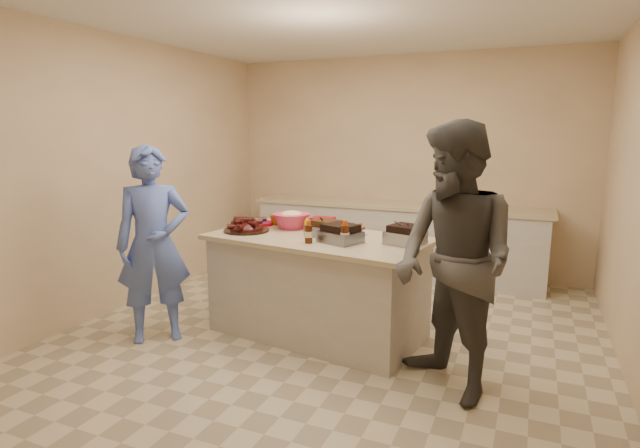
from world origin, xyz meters
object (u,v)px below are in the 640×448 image
at_px(island, 318,333).
at_px(roasting_pan, 405,244).
at_px(bbq_bottle_a, 309,243).
at_px(guest_gray, 448,391).
at_px(plastic_cup, 275,225).
at_px(bbq_bottle_b, 345,246).
at_px(mustard_bottle, 307,231).
at_px(coleslaw_bowl, 292,228).
at_px(rib_platter, 247,231).
at_px(guest_blue, 159,337).

xyz_separation_m(island, roasting_pan, (0.76, 0.00, 0.88)).
bearing_deg(bbq_bottle_a, guest_gray, -14.44).
distance_m(island, plastic_cup, 1.12).
bearing_deg(bbq_bottle_b, roasting_pan, 30.88).
xyz_separation_m(bbq_bottle_b, guest_gray, (0.89, -0.33, -0.88)).
relative_size(bbq_bottle_b, mustard_bottle, 1.65).
xyz_separation_m(coleslaw_bowl, bbq_bottle_a, (0.40, -0.50, 0.00)).
relative_size(rib_platter, coleslaw_bowl, 1.17).
height_order(bbq_bottle_a, bbq_bottle_b, bbq_bottle_b).
height_order(bbq_bottle_b, mustard_bottle, bbq_bottle_b).
distance_m(bbq_bottle_a, guest_blue, 1.59).
bearing_deg(plastic_cup, roasting_pan, -13.67).
bearing_deg(island, guest_gray, -16.97).
height_order(island, guest_gray, island).
relative_size(bbq_bottle_a, guest_blue, 0.11).
bearing_deg(bbq_bottle_a, guest_blue, -163.61).
bearing_deg(island, bbq_bottle_b, -28.07).
distance_m(rib_platter, mustard_bottle, 0.55).
xyz_separation_m(bbq_bottle_a, guest_blue, (-1.27, -0.37, -0.88)).
xyz_separation_m(island, coleslaw_bowl, (-0.37, 0.23, 0.88)).
distance_m(island, roasting_pan, 1.17).
bearing_deg(plastic_cup, island, -29.44).
xyz_separation_m(roasting_pan, guest_blue, (-2.00, -0.64, -0.88)).
relative_size(roasting_pan, guest_gray, 0.14).
height_order(island, bbq_bottle_a, bbq_bottle_a).
xyz_separation_m(rib_platter, roasting_pan, (1.44, 0.06, 0.00)).
relative_size(bbq_bottle_a, bbq_bottle_b, 0.88).
height_order(roasting_pan, bbq_bottle_b, bbq_bottle_b).
height_order(rib_platter, coleslaw_bowl, coleslaw_bowl).
bearing_deg(coleslaw_bowl, plastic_cup, 155.80).
bearing_deg(coleslaw_bowl, guest_blue, -134.74).
xyz_separation_m(plastic_cup, guest_blue, (-0.64, -0.97, -0.88)).
xyz_separation_m(plastic_cup, guest_gray, (1.83, -0.91, -0.88)).
bearing_deg(rib_platter, roasting_pan, 2.25).
distance_m(coleslaw_bowl, guest_blue, 1.51).
relative_size(island, guest_blue, 1.12).
height_order(island, rib_platter, rib_platter).
relative_size(coleslaw_bowl, guest_blue, 0.21).
xyz_separation_m(rib_platter, bbq_bottle_b, (1.02, -0.20, 0.00)).
height_order(island, coleslaw_bowl, coleslaw_bowl).
bearing_deg(guest_blue, coleslaw_bowl, 2.94).
relative_size(rib_platter, guest_blue, 0.25).
relative_size(island, bbq_bottle_b, 9.01).
relative_size(roasting_pan, bbq_bottle_a, 1.45).
bearing_deg(rib_platter, guest_gray, -15.26).
bearing_deg(bbq_bottle_b, guest_blue, -166.05).
bearing_deg(rib_platter, bbq_bottle_a, -16.62).
bearing_deg(island, roasting_pan, 8.35).
distance_m(mustard_bottle, guest_gray, 1.84).
bearing_deg(coleslaw_bowl, island, -32.40).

